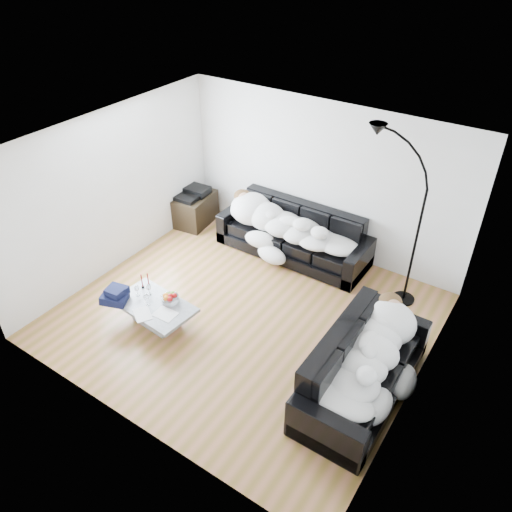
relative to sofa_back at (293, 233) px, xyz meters
The scene contains 24 objects.
ground 1.84m from the sofa_back, 82.62° to the right, with size 5.00×5.00×0.00m, color olive.
wall_back 1.02m from the sofa_back, 64.32° to the left, with size 5.00×0.02×2.60m, color silver.
wall_left 3.01m from the sofa_back, 142.02° to the right, with size 0.02×4.50×2.60m, color silver.
wall_right 3.37m from the sofa_back, 33.00° to the right, with size 0.02×4.50×2.60m, color silver.
ceiling 2.81m from the sofa_back, 82.62° to the right, with size 5.00×5.00×0.00m, color white.
sofa_back is the anchor object (origin of this frame).
sofa_right 3.06m from the sofa_back, 43.59° to the right, with size 2.16×0.92×0.87m, color black.
sleeper_back 0.22m from the sofa_back, 90.00° to the right, with size 2.21×0.76×0.44m, color white, non-canonical shape.
sleeper_right 3.07m from the sofa_back, 43.59° to the right, with size 1.85×0.78×0.45m, color white, non-canonical shape.
teal_cushion 2.61m from the sofa_back, 33.79° to the right, with size 0.36×0.30×0.20m, color #0A4A3C.
coffee_table 2.71m from the sofa_back, 106.14° to the right, with size 1.15×0.67×0.34m, color #939699.
fruit_bowl 2.50m from the sofa_back, 103.67° to the right, with size 0.25×0.25×0.15m, color white.
wine_glass_a 2.65m from the sofa_back, 111.27° to the right, with size 0.07×0.07×0.17m, color white.
wine_glass_b 2.80m from the sofa_back, 112.96° to the right, with size 0.07×0.07×0.17m, color white.
wine_glass_c 2.78m from the sofa_back, 107.37° to the right, with size 0.08×0.08×0.18m, color white.
candle_left 2.67m from the sofa_back, 115.61° to the right, with size 0.04×0.04×0.23m, color maroon.
candle_right 2.58m from the sofa_back, 115.71° to the right, with size 0.04×0.04×0.22m, color maroon.
newspaper_a 2.71m from the sofa_back, 100.19° to the right, with size 0.31×0.24×0.01m, color silver.
newspaper_b 2.94m from the sofa_back, 104.54° to the right, with size 0.30×0.22×0.01m, color silver.
navy_jacket 3.07m from the sofa_back, 113.87° to the right, with size 0.38×0.31×0.19m, color black, non-canonical shape.
shoes 2.39m from the sofa_back, 37.14° to the right, with size 0.49×0.36×0.11m, color #472311, non-canonical shape.
av_cabinet 2.08m from the sofa_back, behind, with size 0.57×0.82×0.57m, color black.
stereo 2.09m from the sofa_back, behind, with size 0.44×0.34×0.13m, color black.
floor_lamp 2.17m from the sofa_back, ahead, with size 0.84×0.34×2.31m, color black, non-canonical shape.
Camera 1 is at (3.21, -4.49, 4.93)m, focal length 35.00 mm.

